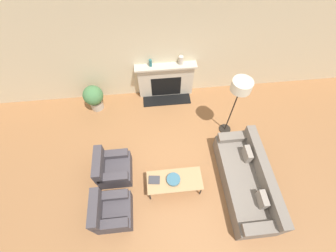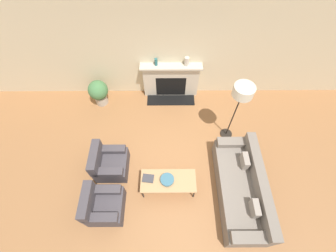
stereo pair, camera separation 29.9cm
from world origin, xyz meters
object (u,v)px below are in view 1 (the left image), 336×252
Objects in this scene: fireplace at (166,81)px; bowl at (173,179)px; floor_lamp at (240,89)px; armchair_near at (111,212)px; mantel_vase_center_left at (181,60)px; couch at (247,181)px; armchair_far at (112,169)px; mantel_vase_left at (150,63)px; coffee_table at (175,181)px; book at (154,180)px; potted_plant at (94,97)px.

fireplace is 5.62× the size of bowl.
floor_lamp is at bearing 42.19° from bowl.
armchair_near is 3.97m from mantel_vase_center_left.
couch is 2.81× the size of armchair_far.
armchair_near is 3.90× the size of mantel_vase_left.
armchair_far reaches higher than coffee_table.
coffee_table is at bearing -84.04° from mantel_vase_left.
mantel_vase_left is at bearing 141.62° from floor_lamp.
mantel_vase_center_left reaches higher than book.
armchair_far is at bearing 0.00° from armchair_near.
potted_plant is (-1.48, 2.50, 0.02)m from book.
floor_lamp is at bearing -71.76° from armchair_far.
mantel_vase_left reaches higher than bowl.
fireplace is at bearing 135.15° from floor_lamp.
couch is 2.81× the size of armchair_near.
fireplace is 2.10× the size of potted_plant.
armchair_near is at bearing -146.80° from floor_lamp.
coffee_table is 4.97× the size of mantel_vase_center_left.
fireplace is 6.87× the size of mantel_vase_center_left.
mantel_vase_center_left is (0.49, 2.89, 0.82)m from coffee_table.
armchair_near is 3.02× the size of book.
coffee_table is at bearing -70.60° from armchair_near.
fireplace is 2.88m from coffee_table.
potted_plant reaches higher than coffee_table.
armchair_far is 1.04m from book.
couch is at bearing -37.28° from potted_plant.
mantel_vase_center_left is at bearing -37.58° from armchair_far.
coffee_table is at bearing -99.67° from mantel_vase_center_left.
floor_lamp reaches higher than mantel_vase_left.
coffee_table is at bearing -137.29° from floor_lamp.
bowl is at bearing -100.18° from mantel_vase_center_left.
bowl is 0.16× the size of floor_lamp.
book is at bearing -145.18° from floor_lamp.
armchair_near reaches higher than bowl.
book is 2.95m from mantel_vase_left.
coffee_table is 0.66× the size of floor_lamp.
coffee_table is 5.88× the size of mantel_vase_left.
armchair_near reaches higher than potted_plant.
mantel_vase_left reaches higher than book.
floor_lamp reaches higher than couch.
armchair_near is 1.45m from bowl.
floor_lamp is 8.87× the size of mantel_vase_left.
book is (-2.04, 0.18, 0.13)m from couch.
mantel_vase_center_left is at bearing 79.82° from bowl.
couch is at bearing -4.68° from bowl.
fireplace is 0.92× the size of floor_lamp.
fireplace is 2.83m from armchair_far.
floor_lamp is (1.55, 1.43, 1.18)m from coffee_table.
armchair_far is (0.00, 0.95, 0.00)m from armchair_near.
floor_lamp is at bearing -38.38° from mantel_vase_left.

